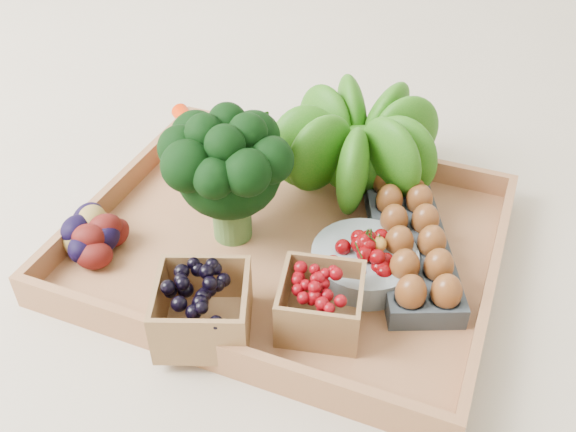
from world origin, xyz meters
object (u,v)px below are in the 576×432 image
at_px(broccoli, 230,195).
at_px(cherry_bowl, 364,262).
at_px(egg_carton, 410,246).
at_px(tray, 288,245).

relative_size(broccoli, cherry_bowl, 1.29).
bearing_deg(cherry_bowl, egg_carton, 49.70).
xyz_separation_m(broccoli, cherry_bowl, (0.19, -0.01, -0.05)).
relative_size(tray, egg_carton, 2.08).
height_order(tray, egg_carton, egg_carton).
height_order(tray, cherry_bowl, cherry_bowl).
bearing_deg(egg_carton, tray, 169.32).
relative_size(tray, broccoli, 3.13).
bearing_deg(broccoli, cherry_bowl, -1.86).
height_order(tray, broccoli, broccoli).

